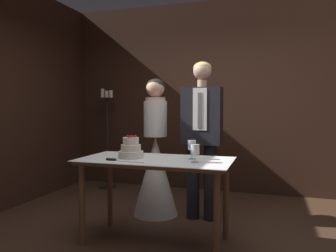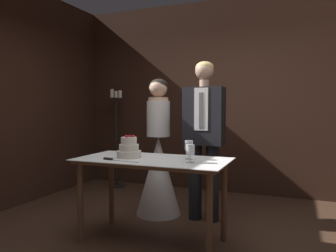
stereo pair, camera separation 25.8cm
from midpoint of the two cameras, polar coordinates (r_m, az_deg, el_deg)
ground_plane at (r=3.21m, az=-1.93°, el=-20.48°), size 40.00×40.00×0.00m
wall_back at (r=5.17m, az=6.67°, el=5.12°), size 4.88×0.12×2.94m
cake_table at (r=3.14m, az=-4.58°, el=-7.55°), size 1.44×0.73×0.81m
tiered_cake at (r=3.21m, az=-8.80°, el=-4.07°), size 0.24×0.24×0.22m
cake_knife at (r=3.05m, az=-11.25°, el=-5.87°), size 0.39×0.06×0.02m
wine_glass_near at (r=3.09m, az=1.79°, el=-3.45°), size 0.08×0.08×0.18m
wine_glass_middle at (r=2.91m, az=2.22°, el=-4.29°), size 0.08×0.08×0.16m
bride at (r=3.98m, az=-4.06°, el=-6.69°), size 0.54×0.54×1.64m
groom at (r=3.76m, az=3.98°, el=-0.87°), size 0.45×0.25×1.81m
candle_stand at (r=5.41m, az=-11.92°, el=-2.07°), size 0.28×0.28×1.60m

